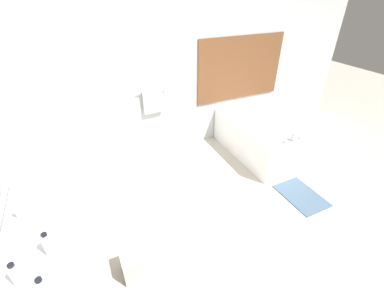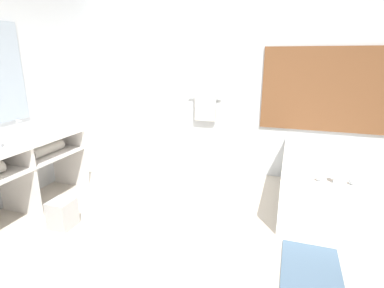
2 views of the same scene
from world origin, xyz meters
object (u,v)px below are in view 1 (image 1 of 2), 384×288
object	(u,v)px
water_bottle_1	(17,275)
water_bottle_3	(48,244)
waste_bin	(133,264)
bathtub	(261,135)

from	to	relation	value
water_bottle_1	water_bottle_3	world-z (taller)	same
water_bottle_1	water_bottle_3	size ratio (longest dim) A/B	1.00
water_bottle_3	waste_bin	size ratio (longest dim) A/B	0.75
water_bottle_3	waste_bin	bearing A→B (deg)	12.65
bathtub	water_bottle_3	bearing A→B (deg)	-155.47
bathtub	water_bottle_3	distance (m)	3.54
bathtub	water_bottle_3	size ratio (longest dim) A/B	7.02
water_bottle_1	water_bottle_3	distance (m)	0.25
waste_bin	water_bottle_1	bearing A→B (deg)	-158.49
bathtub	waste_bin	world-z (taller)	bathtub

